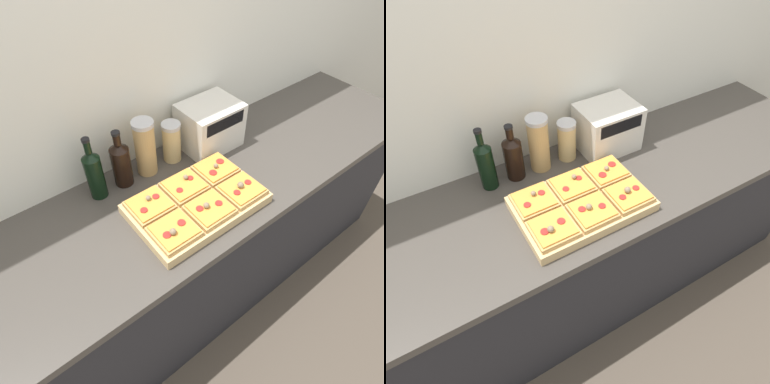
{
  "view_description": "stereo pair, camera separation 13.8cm",
  "coord_description": "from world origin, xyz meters",
  "views": [
    {
      "loc": [
        -0.67,
        -0.5,
        1.94
      ],
      "look_at": [
        -0.08,
        0.25,
        0.95
      ],
      "focal_mm": 32.0,
      "sensor_mm": 36.0,
      "label": 1
    },
    {
      "loc": [
        -0.56,
        -0.58,
        1.94
      ],
      "look_at": [
        -0.08,
        0.25,
        0.95
      ],
      "focal_mm": 32.0,
      "sensor_mm": 36.0,
      "label": 2
    }
  ],
  "objects": [
    {
      "name": "olive_oil_bottle",
      "position": [
        -0.35,
        0.53,
        1.01
      ],
      "size": [
        0.07,
        0.07,
        0.29
      ],
      "color": "black",
      "rests_on": "kitchen_counter"
    },
    {
      "name": "wine_bottle",
      "position": [
        -0.23,
        0.53,
        1.0
      ],
      "size": [
        0.08,
        0.08,
        0.27
      ],
      "color": "black",
      "rests_on": "kitchen_counter"
    },
    {
      "name": "grain_jar_short",
      "position": [
        0.03,
        0.53,
        0.99
      ],
      "size": [
        0.09,
        0.09,
        0.2
      ],
      "color": "tan",
      "rests_on": "kitchen_counter"
    },
    {
      "name": "pizza_slice_front_center",
      "position": [
        -0.08,
        0.14,
        0.95
      ],
      "size": [
        0.16,
        0.15,
        0.05
      ],
      "color": "tan",
      "rests_on": "cutting_board"
    },
    {
      "name": "pizza_slice_back_center",
      "position": [
        -0.08,
        0.3,
        0.95
      ],
      "size": [
        0.16,
        0.15,
        0.05
      ],
      "color": "tan",
      "rests_on": "cutting_board"
    },
    {
      "name": "cutting_board",
      "position": [
        -0.08,
        0.22,
        0.91
      ],
      "size": [
        0.53,
        0.34,
        0.04
      ],
      "primitive_type": "cube",
      "color": "tan",
      "rests_on": "kitchen_counter"
    },
    {
      "name": "toaster_oven",
      "position": [
        0.24,
        0.51,
        1.0
      ],
      "size": [
        0.3,
        0.22,
        0.22
      ],
      "color": "beige",
      "rests_on": "kitchen_counter"
    },
    {
      "name": "wall_back",
      "position": [
        0.0,
        0.67,
        1.25
      ],
      "size": [
        6.0,
        0.06,
        2.5
      ],
      "color": "silver",
      "rests_on": "ground_plane"
    },
    {
      "name": "pizza_slice_back_left",
      "position": [
        -0.25,
        0.3,
        0.95
      ],
      "size": [
        0.16,
        0.15,
        0.05
      ],
      "color": "tan",
      "rests_on": "cutting_board"
    },
    {
      "name": "pizza_slice_back_right",
      "position": [
        0.1,
        0.3,
        0.95
      ],
      "size": [
        0.16,
        0.15,
        0.05
      ],
      "color": "tan",
      "rests_on": "cutting_board"
    },
    {
      "name": "pizza_slice_front_left",
      "position": [
        -0.25,
        0.14,
        0.95
      ],
      "size": [
        0.16,
        0.15,
        0.05
      ],
      "color": "tan",
      "rests_on": "cutting_board"
    },
    {
      "name": "grain_jar_tall",
      "position": [
        -0.11,
        0.53,
        1.02
      ],
      "size": [
        0.09,
        0.09,
        0.27
      ],
      "color": "tan",
      "rests_on": "kitchen_counter"
    },
    {
      "name": "pizza_slice_front_right",
      "position": [
        0.1,
        0.14,
        0.95
      ],
      "size": [
        0.16,
        0.15,
        0.05
      ],
      "color": "tan",
      "rests_on": "cutting_board"
    },
    {
      "name": "kitchen_counter",
      "position": [
        0.0,
        0.32,
        0.44
      ],
      "size": [
        2.63,
        0.67,
        0.89
      ],
      "color": "#232328",
      "rests_on": "ground_plane"
    },
    {
      "name": "ground_plane",
      "position": [
        0.0,
        0.0,
        0.0
      ],
      "size": [
        12.0,
        12.0,
        0.0
      ],
      "primitive_type": "plane",
      "color": "#4C4238"
    }
  ]
}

